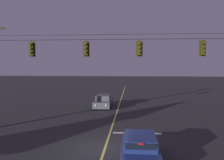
{
  "coord_description": "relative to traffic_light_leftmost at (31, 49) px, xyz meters",
  "views": [
    {
      "loc": [
        1.54,
        -13.26,
        4.78
      ],
      "look_at": [
        0.0,
        4.96,
        3.64
      ],
      "focal_mm": 38.4,
      "sensor_mm": 36.0,
      "label": 1
    }
  ],
  "objects": [
    {
      "name": "signal_span_assembly",
      "position": [
        5.9,
        0.02,
        -1.8
      ],
      "size": [
        19.54,
        0.32,
        8.02
      ],
      "color": "#38281C",
      "rests_on": "ground"
    },
    {
      "name": "traffic_light_centre",
      "position": [
        7.93,
        0.0,
        0.0
      ],
      "size": [
        0.48,
        0.41,
        1.22
      ],
      "color": "black"
    },
    {
      "name": "car_oncoming_lead",
      "position": [
        4.19,
        9.54,
        -5.31
      ],
      "size": [
        1.8,
        4.42,
        1.39
      ],
      "color": "#4C4C51",
      "rests_on": "ground"
    },
    {
      "name": "car_waiting_near_lane",
      "position": [
        7.83,
        -5.65,
        -5.31
      ],
      "size": [
        1.8,
        4.33,
        1.39
      ],
      "color": "navy",
      "rests_on": "ground"
    },
    {
      "name": "traffic_light_left_inner",
      "position": [
        4.07,
        0.0,
        0.0
      ],
      "size": [
        0.48,
        0.41,
        1.22
      ],
      "color": "black"
    },
    {
      "name": "stop_bar_paint",
      "position": [
        7.8,
        -0.58,
        -5.96
      ],
      "size": [
        3.4,
        0.36,
        0.01
      ],
      "primitive_type": "cube",
      "color": "silver",
      "rests_on": "ground"
    },
    {
      "name": "lane_centre_stripe",
      "position": [
        5.9,
        6.02,
        -5.96
      ],
      "size": [
        0.14,
        60.0,
        0.01
      ],
      "primitive_type": "cube",
      "color": "#D1C64C",
      "rests_on": "ground"
    },
    {
      "name": "ground_plane",
      "position": [
        5.9,
        -3.94,
        -5.96
      ],
      "size": [
        180.0,
        180.0,
        0.0
      ],
      "primitive_type": "plane",
      "color": "#28282B"
    },
    {
      "name": "traffic_light_right_inner",
      "position": [
        12.34,
        0.0,
        0.0
      ],
      "size": [
        0.48,
        0.41,
        1.22
      ],
      "color": "black"
    },
    {
      "name": "traffic_light_leftmost",
      "position": [
        0.0,
        0.0,
        0.0
      ],
      "size": [
        0.48,
        0.41,
        1.22
      ],
      "color": "black"
    }
  ]
}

